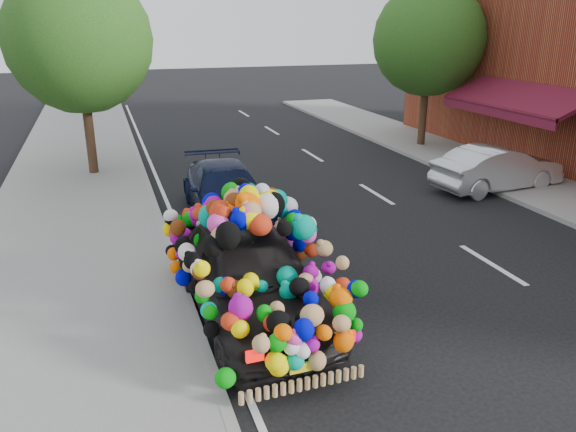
# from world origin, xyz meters

# --- Properties ---
(ground) EXTENTS (100.00, 100.00, 0.00)m
(ground) POSITION_xyz_m (0.00, 0.00, 0.00)
(ground) COLOR black
(ground) RESTS_ON ground
(sidewalk) EXTENTS (4.00, 60.00, 0.12)m
(sidewalk) POSITION_xyz_m (-4.30, 0.00, 0.06)
(sidewalk) COLOR gray
(sidewalk) RESTS_ON ground
(kerb) EXTENTS (0.15, 60.00, 0.13)m
(kerb) POSITION_xyz_m (-2.35, 0.00, 0.07)
(kerb) COLOR gray
(kerb) RESTS_ON ground
(footpath_far) EXTENTS (3.00, 40.00, 0.12)m
(footpath_far) POSITION_xyz_m (8.20, 3.00, 0.06)
(footpath_far) COLOR gray
(footpath_far) RESTS_ON ground
(lane_markings) EXTENTS (6.00, 50.00, 0.01)m
(lane_markings) POSITION_xyz_m (3.60, 0.00, 0.01)
(lane_markings) COLOR silver
(lane_markings) RESTS_ON ground
(tree_near_sidewalk) EXTENTS (4.20, 4.20, 6.13)m
(tree_near_sidewalk) POSITION_xyz_m (-3.80, 9.50, 4.02)
(tree_near_sidewalk) COLOR #332114
(tree_near_sidewalk) RESTS_ON ground
(tree_far_b) EXTENTS (4.00, 4.00, 5.90)m
(tree_far_b) POSITION_xyz_m (8.00, 10.00, 3.89)
(tree_far_b) COLOR #332114
(tree_far_b) RESTS_ON ground
(plush_art_car) EXTENTS (2.30, 4.71, 2.16)m
(plush_art_car) POSITION_xyz_m (-1.44, -0.50, 1.11)
(plush_art_car) COLOR black
(plush_art_car) RESTS_ON ground
(navy_sedan) EXTENTS (1.95, 4.40, 1.26)m
(navy_sedan) POSITION_xyz_m (-0.74, 4.50, 0.63)
(navy_sedan) COLOR black
(navy_sedan) RESTS_ON ground
(silver_hatchback) EXTENTS (3.91, 1.69, 1.25)m
(silver_hatchback) POSITION_xyz_m (7.00, 4.32, 0.63)
(silver_hatchback) COLOR #B4B7BC
(silver_hatchback) RESTS_ON ground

